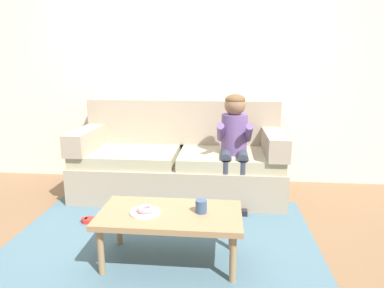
# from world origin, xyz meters

# --- Properties ---
(ground) EXTENTS (10.00, 10.00, 0.00)m
(ground) POSITION_xyz_m (0.00, 0.00, 0.00)
(ground) COLOR brown
(wall_back) EXTENTS (8.00, 0.10, 2.80)m
(wall_back) POSITION_xyz_m (0.00, 1.40, 1.40)
(wall_back) COLOR silver
(wall_back) RESTS_ON ground
(area_rug) EXTENTS (2.43, 1.85, 0.01)m
(area_rug) POSITION_xyz_m (0.00, -0.25, 0.01)
(area_rug) COLOR #476675
(area_rug) RESTS_ON ground
(couch) EXTENTS (2.16, 0.90, 1.00)m
(couch) POSITION_xyz_m (-0.00, 0.85, 0.35)
(couch) COLOR tan
(couch) RESTS_ON ground
(coffee_table) EXTENTS (0.99, 0.52, 0.38)m
(coffee_table) POSITION_xyz_m (0.11, -0.51, 0.34)
(coffee_table) COLOR #937551
(coffee_table) RESTS_ON ground
(person_child) EXTENTS (0.34, 0.58, 1.10)m
(person_child) POSITION_xyz_m (0.57, 0.64, 0.67)
(person_child) COLOR #664C84
(person_child) RESTS_ON ground
(plate) EXTENTS (0.21, 0.21, 0.01)m
(plate) POSITION_xyz_m (-0.06, -0.54, 0.39)
(plate) COLOR white
(plate) RESTS_ON coffee_table
(donut) EXTENTS (0.15, 0.15, 0.04)m
(donut) POSITION_xyz_m (-0.06, -0.54, 0.42)
(donut) COLOR pink
(donut) RESTS_ON plate
(mug) EXTENTS (0.08, 0.08, 0.09)m
(mug) POSITION_xyz_m (0.33, -0.49, 0.43)
(mug) COLOR #334C72
(mug) RESTS_ON coffee_table
(toy_controller) EXTENTS (0.23, 0.09, 0.05)m
(toy_controller) POSITION_xyz_m (-0.67, 0.02, 0.03)
(toy_controller) COLOR red
(toy_controller) RESTS_ON ground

